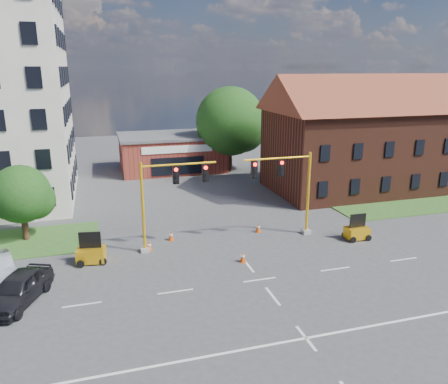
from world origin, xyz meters
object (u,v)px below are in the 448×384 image
at_px(signal_mast_west, 167,194).
at_px(trailer_east, 357,232).
at_px(trailer_west, 91,253).
at_px(signal_mast_east, 288,185).
at_px(pickup_white, 327,189).
at_px(sedan_dark, 18,289).

bearing_deg(signal_mast_west, trailer_east, -8.63).
height_order(trailer_west, trailer_east, trailer_west).
relative_size(signal_mast_east, trailer_east, 3.39).
distance_m(signal_mast_west, trailer_west, 6.14).
relative_size(signal_mast_west, trailer_east, 3.39).
relative_size(signal_mast_east, pickup_white, 1.18).
bearing_deg(sedan_dark, pickup_white, 50.03).
xyz_separation_m(trailer_west, sedan_dark, (-3.67, -4.08, 0.20)).
bearing_deg(sedan_dark, trailer_west, 70.57).
xyz_separation_m(signal_mast_east, trailer_west, (-13.84, -0.75, -3.30)).
bearing_deg(pickup_white, signal_mast_west, 139.55).
distance_m(signal_mast_west, trailer_east, 13.94).
xyz_separation_m(trailer_west, trailer_east, (18.50, -1.28, -0.05)).
height_order(signal_mast_east, pickup_white, signal_mast_east).
height_order(signal_mast_east, sedan_dark, signal_mast_east).
relative_size(trailer_west, sedan_dark, 0.41).
relative_size(signal_mast_west, signal_mast_east, 1.00).
relative_size(signal_mast_west, sedan_dark, 1.29).
height_order(signal_mast_west, trailer_west, signal_mast_west).
bearing_deg(pickup_white, sedan_dark, 140.24).
distance_m(pickup_white, sedan_dark, 28.85).
bearing_deg(trailer_west, signal_mast_west, 17.68).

